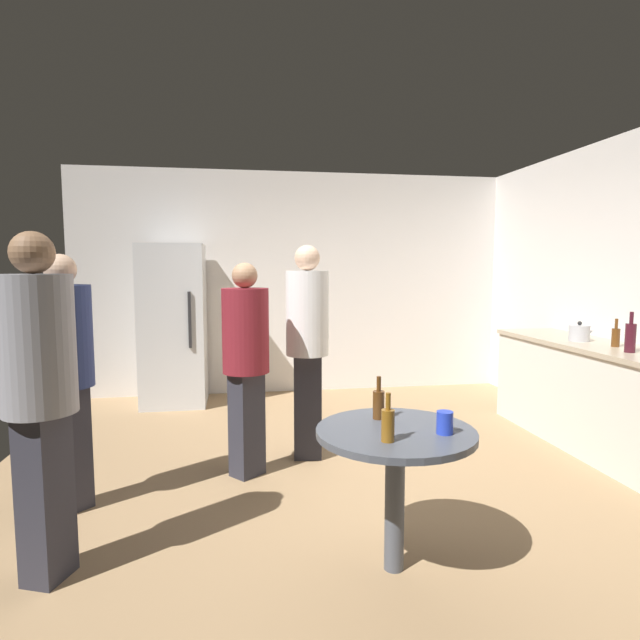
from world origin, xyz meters
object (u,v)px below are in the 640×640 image
object	(u,v)px
kettle	(579,333)
plastic_cup_blue	(445,423)
beer_bottle_on_counter	(616,337)
beer_bottle_amber	(388,424)
refrigerator	(173,325)
foreground_table	(395,450)
beer_bottle_brown	(379,403)
person_in_navy_shirt	(65,363)
wine_bottle_on_counter	(630,337)
person_in_maroon_shirt	(246,353)
person_in_gray_shirt	(39,380)
person_in_white_shirt	(307,335)

from	to	relation	value
kettle	plastic_cup_blue	distance (m)	2.63
beer_bottle_on_counter	beer_bottle_amber	size ratio (longest dim) A/B	1.00
plastic_cup_blue	refrigerator	bearing A→B (deg)	115.11
kettle	foreground_table	size ratio (longest dim) A/B	0.30
beer_bottle_brown	person_in_navy_shirt	distance (m)	1.97
refrigerator	foreground_table	size ratio (longest dim) A/B	2.25
refrigerator	plastic_cup_blue	world-z (taller)	refrigerator
wine_bottle_on_counter	person_in_navy_shirt	world-z (taller)	person_in_navy_shirt
wine_bottle_on_counter	foreground_table	bearing A→B (deg)	-154.59
beer_bottle_brown	person_in_maroon_shirt	xyz separation A→B (m)	(-0.68, 1.15, 0.10)
kettle	beer_bottle_brown	world-z (taller)	kettle
refrigerator	beer_bottle_amber	distance (m)	3.94
wine_bottle_on_counter	person_in_gray_shirt	xyz separation A→B (m)	(-3.87, -0.83, -0.02)
wine_bottle_on_counter	beer_bottle_amber	xyz separation A→B (m)	(-2.25, -1.20, -0.20)
beer_bottle_brown	person_in_navy_shirt	world-z (taller)	person_in_navy_shirt
beer_bottle_amber	person_in_gray_shirt	world-z (taller)	person_in_gray_shirt
beer_bottle_amber	person_in_navy_shirt	world-z (taller)	person_in_navy_shirt
beer_bottle_amber	plastic_cup_blue	world-z (taller)	beer_bottle_amber
wine_bottle_on_counter	plastic_cup_blue	bearing A→B (deg)	-149.84
kettle	person_in_navy_shirt	distance (m)	4.08
plastic_cup_blue	person_in_maroon_shirt	xyz separation A→B (m)	(-0.93, 1.45, 0.13)
kettle	beer_bottle_brown	distance (m)	2.65
beer_bottle_amber	plastic_cup_blue	size ratio (longest dim) A/B	2.09
kettle	wine_bottle_on_counter	distance (m)	0.62
beer_bottle_amber	beer_bottle_on_counter	bearing A→B (deg)	31.95
wine_bottle_on_counter	plastic_cup_blue	world-z (taller)	wine_bottle_on_counter
beer_bottle_brown	person_in_white_shirt	world-z (taller)	person_in_white_shirt
beer_bottle_brown	person_in_gray_shirt	world-z (taller)	person_in_gray_shirt
beer_bottle_amber	beer_bottle_brown	bearing A→B (deg)	81.20
beer_bottle_on_counter	wine_bottle_on_counter	bearing A→B (deg)	-109.37
beer_bottle_amber	person_in_maroon_shirt	size ratio (longest dim) A/B	0.15
beer_bottle_brown	person_in_gray_shirt	bearing A→B (deg)	179.84
beer_bottle_on_counter	person_in_maroon_shirt	xyz separation A→B (m)	(-2.97, 0.05, -0.07)
beer_bottle_amber	person_in_white_shirt	size ratio (longest dim) A/B	0.13
kettle	person_in_maroon_shirt	distance (m)	2.91
plastic_cup_blue	person_in_navy_shirt	distance (m)	2.32
plastic_cup_blue	person_in_maroon_shirt	size ratio (longest dim) A/B	0.07
refrigerator	person_in_white_shirt	xyz separation A→B (m)	(1.26, -1.90, 0.11)
plastic_cup_blue	person_in_navy_shirt	bearing A→B (deg)	152.55
beer_bottle_on_counter	kettle	bearing A→B (deg)	102.07
kettle	person_in_gray_shirt	bearing A→B (deg)	-159.63
plastic_cup_blue	person_in_white_shirt	xyz separation A→B (m)	(-0.44, 1.73, 0.22)
foreground_table	person_in_white_shirt	size ratio (longest dim) A/B	0.47
beer_bottle_brown	plastic_cup_blue	world-z (taller)	beer_bottle_brown
refrigerator	plastic_cup_blue	bearing A→B (deg)	-64.89
refrigerator	person_in_gray_shirt	bearing A→B (deg)	-93.95
beer_bottle_brown	kettle	bearing A→B (deg)	33.21
wine_bottle_on_counter	beer_bottle_amber	bearing A→B (deg)	-152.04
beer_bottle_on_counter	person_in_white_shirt	bearing A→B (deg)	172.45
foreground_table	person_in_white_shirt	distance (m)	1.68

